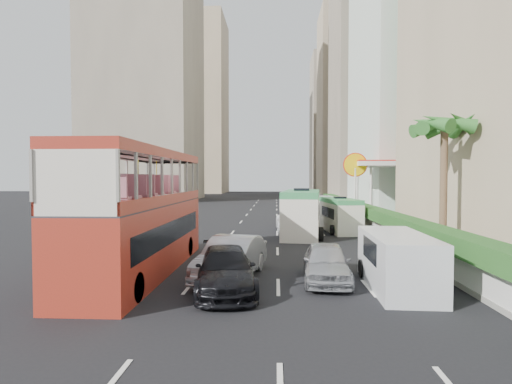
# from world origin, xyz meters

# --- Properties ---
(ground_plane) EXTENTS (200.00, 200.00, 0.00)m
(ground_plane) POSITION_xyz_m (0.00, 0.00, 0.00)
(ground_plane) COLOR black
(ground_plane) RESTS_ON ground
(double_decker_bus) EXTENTS (2.50, 11.00, 5.06)m
(double_decker_bus) POSITION_xyz_m (-6.00, 0.00, 2.53)
(double_decker_bus) COLOR #A82C1D
(double_decker_bus) RESTS_ON ground
(car_silver_lane_a) EXTENTS (2.66, 5.13, 1.61)m
(car_silver_lane_a) POSITION_xyz_m (-2.21, -0.82, 0.00)
(car_silver_lane_a) COLOR #ADB0B4
(car_silver_lane_a) RESTS_ON ground
(car_silver_lane_b) EXTENTS (1.95, 4.32, 1.44)m
(car_silver_lane_b) POSITION_xyz_m (1.42, -1.08, 0.00)
(car_silver_lane_b) COLOR #ADB0B4
(car_silver_lane_b) RESTS_ON ground
(car_black) EXTENTS (2.72, 5.21, 1.44)m
(car_black) POSITION_xyz_m (-2.24, -2.46, 0.00)
(car_black) COLOR black
(car_black) RESTS_ON ground
(van_asset) EXTENTS (2.43, 5.00, 1.37)m
(van_asset) POSITION_xyz_m (0.72, 13.18, 0.00)
(van_asset) COLOR silver
(van_asset) RESTS_ON ground
(minibus_near) EXTENTS (3.07, 7.09, 3.05)m
(minibus_near) POSITION_xyz_m (1.26, 10.95, 1.52)
(minibus_near) COLOR silver
(minibus_near) RESTS_ON ground
(minibus_far) EXTENTS (2.45, 5.64, 2.42)m
(minibus_far) POSITION_xyz_m (4.18, 13.14, 1.21)
(minibus_far) COLOR silver
(minibus_far) RESTS_ON ground
(panel_van_near) EXTENTS (2.09, 4.89, 1.93)m
(panel_van_near) POSITION_xyz_m (3.81, -1.93, 0.97)
(panel_van_near) COLOR silver
(panel_van_near) RESTS_ON ground
(panel_van_far) EXTENTS (2.30, 5.14, 2.01)m
(panel_van_far) POSITION_xyz_m (4.44, 24.90, 1.01)
(panel_van_far) COLOR silver
(panel_van_far) RESTS_ON ground
(sidewalk) EXTENTS (6.00, 120.00, 0.18)m
(sidewalk) POSITION_xyz_m (9.00, 25.00, 0.09)
(sidewalk) COLOR #99968C
(sidewalk) RESTS_ON ground
(kerb_wall) EXTENTS (0.30, 44.00, 1.00)m
(kerb_wall) POSITION_xyz_m (6.20, 14.00, 0.68)
(kerb_wall) COLOR silver
(kerb_wall) RESTS_ON sidewalk
(hedge) EXTENTS (1.10, 44.00, 0.70)m
(hedge) POSITION_xyz_m (6.20, 14.00, 1.53)
(hedge) COLOR #2D6626
(hedge) RESTS_ON kerb_wall
(palm_tree) EXTENTS (0.36, 0.36, 6.40)m
(palm_tree) POSITION_xyz_m (7.80, 4.00, 3.38)
(palm_tree) COLOR brown
(palm_tree) RESTS_ON sidewalk
(shell_station) EXTENTS (6.50, 8.00, 5.50)m
(shell_station) POSITION_xyz_m (10.00, 23.00, 2.75)
(shell_station) COLOR silver
(shell_station) RESTS_ON ground
(tower_mid) EXTENTS (16.00, 16.00, 50.00)m
(tower_mid) POSITION_xyz_m (18.00, 58.00, 25.00)
(tower_mid) COLOR gray
(tower_mid) RESTS_ON ground
(tower_far_a) EXTENTS (14.00, 14.00, 44.00)m
(tower_far_a) POSITION_xyz_m (17.00, 82.00, 22.00)
(tower_far_a) COLOR tan
(tower_far_a) RESTS_ON ground
(tower_far_b) EXTENTS (14.00, 14.00, 40.00)m
(tower_far_b) POSITION_xyz_m (17.00, 104.00, 20.00)
(tower_far_b) COLOR gray
(tower_far_b) RESTS_ON ground
(tower_left_a) EXTENTS (18.00, 18.00, 52.00)m
(tower_left_a) POSITION_xyz_m (-24.00, 55.00, 26.00)
(tower_left_a) COLOR gray
(tower_left_a) RESTS_ON ground
(tower_left_b) EXTENTS (16.00, 16.00, 46.00)m
(tower_left_b) POSITION_xyz_m (-22.00, 90.00, 23.00)
(tower_left_b) COLOR tan
(tower_left_b) RESTS_ON ground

